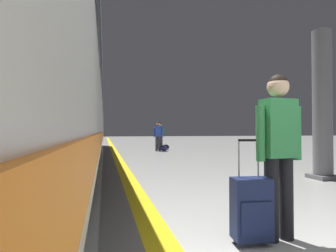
{
  "coord_description": "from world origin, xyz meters",
  "views": [
    {
      "loc": [
        -1.72,
        -1.08,
        1.14
      ],
      "look_at": [
        -0.05,
        5.89,
        1.29
      ],
      "focal_mm": 28.54,
      "sensor_mm": 36.0,
      "label": 1
    }
  ],
  "objects_px": {
    "passenger_mid": "(158,134)",
    "traveller_foreground": "(278,143)",
    "platform_pillar": "(322,107)",
    "duffel_bag_near": "(166,147)",
    "high_speed_train": "(58,91)",
    "rolling_suitcase_foreground": "(251,208)",
    "duffel_bag_mid": "(164,148)",
    "passenger_near": "(160,133)"
  },
  "relations": [
    {
      "from": "passenger_near",
      "to": "traveller_foreground",
      "type": "bearing_deg",
      "value": -96.73
    },
    {
      "from": "high_speed_train",
      "to": "duffel_bag_mid",
      "type": "distance_m",
      "value": 7.78
    },
    {
      "from": "high_speed_train",
      "to": "duffel_bag_mid",
      "type": "relative_size",
      "value": 61.7
    },
    {
      "from": "rolling_suitcase_foreground",
      "to": "passenger_near",
      "type": "bearing_deg",
      "value": 81.91
    },
    {
      "from": "duffel_bag_mid",
      "to": "passenger_near",
      "type": "bearing_deg",
      "value": 86.6
    },
    {
      "from": "passenger_near",
      "to": "platform_pillar",
      "type": "bearing_deg",
      "value": -81.57
    },
    {
      "from": "passenger_near",
      "to": "duffel_bag_near",
      "type": "height_order",
      "value": "passenger_near"
    },
    {
      "from": "duffel_bag_near",
      "to": "platform_pillar",
      "type": "xyz_separation_m",
      "value": [
        1.35,
        -11.02,
        1.57
      ]
    },
    {
      "from": "high_speed_train",
      "to": "passenger_mid",
      "type": "xyz_separation_m",
      "value": [
        4.58,
        5.71,
        -1.5
      ]
    },
    {
      "from": "passenger_near",
      "to": "high_speed_train",
      "type": "bearing_deg",
      "value": -125.13
    },
    {
      "from": "duffel_bag_mid",
      "to": "duffel_bag_near",
      "type": "bearing_deg",
      "value": 72.31
    },
    {
      "from": "traveller_foreground",
      "to": "rolling_suitcase_foreground",
      "type": "distance_m",
      "value": 0.74
    },
    {
      "from": "traveller_foreground",
      "to": "passenger_near",
      "type": "bearing_deg",
      "value": 83.27
    },
    {
      "from": "duffel_bag_near",
      "to": "passenger_mid",
      "type": "distance_m",
      "value": 1.61
    },
    {
      "from": "high_speed_train",
      "to": "passenger_near",
      "type": "height_order",
      "value": "high_speed_train"
    },
    {
      "from": "passenger_mid",
      "to": "platform_pillar",
      "type": "distance_m",
      "value": 10.12
    },
    {
      "from": "traveller_foreground",
      "to": "duffel_bag_mid",
      "type": "distance_m",
      "value": 12.79
    },
    {
      "from": "duffel_bag_mid",
      "to": "platform_pillar",
      "type": "bearing_deg",
      "value": -79.77
    },
    {
      "from": "high_speed_train",
      "to": "duffel_bag_near",
      "type": "xyz_separation_m",
      "value": [
        5.31,
        6.86,
        -2.35
      ]
    },
    {
      "from": "duffel_bag_near",
      "to": "traveller_foreground",
      "type": "bearing_deg",
      "value": -98.13
    },
    {
      "from": "rolling_suitcase_foreground",
      "to": "duffel_bag_mid",
      "type": "distance_m",
      "value": 12.85
    },
    {
      "from": "rolling_suitcase_foreground",
      "to": "duffel_bag_near",
      "type": "relative_size",
      "value": 2.42
    },
    {
      "from": "duffel_bag_near",
      "to": "passenger_mid",
      "type": "bearing_deg",
      "value": -122.42
    },
    {
      "from": "passenger_near",
      "to": "duffel_bag_mid",
      "type": "xyz_separation_m",
      "value": [
        -0.09,
        -1.52,
        -0.86
      ]
    },
    {
      "from": "traveller_foreground",
      "to": "rolling_suitcase_foreground",
      "type": "relative_size",
      "value": 1.65
    },
    {
      "from": "passenger_mid",
      "to": "duffel_bag_mid",
      "type": "height_order",
      "value": "passenger_mid"
    },
    {
      "from": "passenger_mid",
      "to": "traveller_foreground",
      "type": "bearing_deg",
      "value": -95.63
    },
    {
      "from": "high_speed_train",
      "to": "traveller_foreground",
      "type": "height_order",
      "value": "high_speed_train"
    },
    {
      "from": "traveller_foreground",
      "to": "platform_pillar",
      "type": "distance_m",
      "value": 4.49
    },
    {
      "from": "traveller_foreground",
      "to": "passenger_mid",
      "type": "distance_m",
      "value": 12.86
    },
    {
      "from": "traveller_foreground",
      "to": "platform_pillar",
      "type": "bearing_deg",
      "value": 41.19
    },
    {
      "from": "high_speed_train",
      "to": "rolling_suitcase_foreground",
      "type": "relative_size",
      "value": 25.54
    },
    {
      "from": "rolling_suitcase_foreground",
      "to": "high_speed_train",
      "type": "bearing_deg",
      "value": 112.61
    },
    {
      "from": "high_speed_train",
      "to": "duffel_bag_near",
      "type": "bearing_deg",
      "value": 52.25
    },
    {
      "from": "traveller_foreground",
      "to": "duffel_bag_near",
      "type": "xyz_separation_m",
      "value": [
        1.99,
        13.95,
        -0.86
      ]
    },
    {
      "from": "passenger_mid",
      "to": "duffel_bag_mid",
      "type": "bearing_deg",
      "value": -23.15
    },
    {
      "from": "traveller_foreground",
      "to": "duffel_bag_near",
      "type": "distance_m",
      "value": 14.11
    },
    {
      "from": "passenger_near",
      "to": "duffel_bag_near",
      "type": "xyz_separation_m",
      "value": [
        0.32,
        -0.23,
        -0.86
      ]
    },
    {
      "from": "high_speed_train",
      "to": "passenger_mid",
      "type": "relative_size",
      "value": 15.72
    },
    {
      "from": "traveller_foreground",
      "to": "platform_pillar",
      "type": "height_order",
      "value": "platform_pillar"
    },
    {
      "from": "traveller_foreground",
      "to": "passenger_mid",
      "type": "relative_size",
      "value": 1.01
    },
    {
      "from": "traveller_foreground",
      "to": "rolling_suitcase_foreground",
      "type": "bearing_deg",
      "value": -172.93
    }
  ]
}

